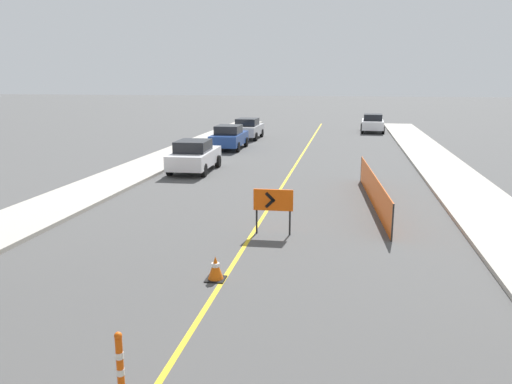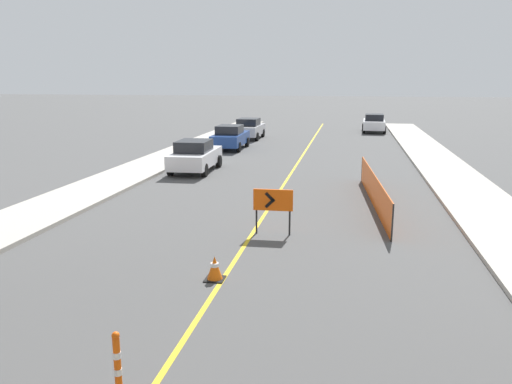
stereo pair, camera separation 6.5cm
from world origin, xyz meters
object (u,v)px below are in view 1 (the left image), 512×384
Objects in this scene: traffic_cone_fourth at (216,268)px; parked_car_curb_near at (194,156)px; delineator_post_rear at (121,372)px; parked_car_opposite_side at (373,123)px; arrow_barricade_primary at (273,202)px; parked_car_curb_mid at (229,137)px; parked_car_curb_far at (248,128)px.

traffic_cone_fourth is 14.10m from parked_car_curb_near.
delineator_post_rear is 0.25× the size of parked_car_opposite_side.
arrow_barricade_primary is 11.04m from parked_car_curb_near.
traffic_cone_fourth is 0.13× the size of parked_car_curb_near.
parked_car_curb_near is at bearing -112.92° from parked_car_opposite_side.
parked_car_curb_near is 1.01× the size of parked_car_curb_mid.
parked_car_curb_mid is at bearing 105.15° from arrow_barricade_primary.
parked_car_curb_mid is at bearing 100.05° from delineator_post_rear.
arrow_barricade_primary is 0.32× the size of parked_car_curb_far.
parked_car_curb_mid is (-4.82, 21.60, 0.52)m from traffic_cone_fourth.
parked_car_curb_far is at bearing 99.79° from traffic_cone_fourth.
parked_car_curb_mid is 5.98m from parked_car_curb_far.
delineator_post_rear is 39.31m from parked_car_opposite_side.
parked_car_curb_far is 0.99× the size of parked_car_opposite_side.
arrow_barricade_primary is at bearing -62.58° from parked_car_curb_near.
parked_car_opposite_side is (9.82, 12.77, 0.00)m from parked_car_curb_mid.
parked_car_curb_mid and parked_car_curb_far have the same top height.
parked_car_curb_far is (-4.76, 27.58, 0.52)m from traffic_cone_fourth.
delineator_post_rear is 8.37m from arrow_barricade_primary.
arrow_barricade_primary reaches higher than delineator_post_rear.
arrow_barricade_primary is 24.52m from parked_car_curb_far.
arrow_barricade_primary is at bearing -76.21° from parked_car_curb_far.
traffic_cone_fourth is 22.14m from parked_car_curb_mid.
parked_car_curb_mid is at bearing -125.90° from parked_car_opposite_side.
traffic_cone_fourth is 27.99m from parked_car_curb_far.
parked_car_curb_far is at bearing 88.43° from parked_car_curb_near.
parked_car_curb_near reaches higher than delineator_post_rear.
arrow_barricade_primary is 30.96m from parked_car_opposite_side.
parked_car_curb_far is at bearing 88.68° from parked_car_curb_mid.
parked_car_curb_near is at bearing 109.21° from traffic_cone_fourth.
parked_car_opposite_side is at bearing 81.72° from traffic_cone_fourth.
parked_car_curb_mid reaches higher than traffic_cone_fourth.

